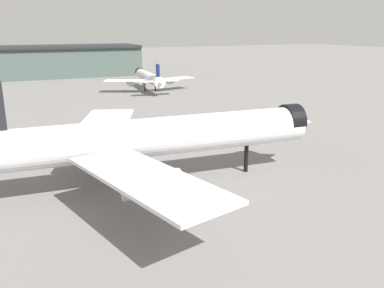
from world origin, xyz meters
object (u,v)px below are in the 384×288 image
(airliner_near_gate, at_px, (146,139))
(traffic_cone_wingtip, at_px, (135,129))
(baggage_tug_wing, at_px, (190,127))
(airliner_far_taxiway, at_px, (149,78))

(airliner_near_gate, xyz_separation_m, traffic_cone_wingtip, (9.95, 36.44, -7.66))
(baggage_tug_wing, relative_size, traffic_cone_wingtip, 5.43)
(traffic_cone_wingtip, bearing_deg, airliner_far_taxiway, 66.56)
(airliner_near_gate, relative_size, baggage_tug_wing, 18.45)
(airliner_near_gate, xyz_separation_m, baggage_tug_wing, (22.57, 30.06, -7.01))
(airliner_near_gate, height_order, baggage_tug_wing, airliner_near_gate)
(baggage_tug_wing, bearing_deg, airliner_far_taxiway, 37.92)
(baggage_tug_wing, height_order, traffic_cone_wingtip, baggage_tug_wing)
(baggage_tug_wing, bearing_deg, airliner_near_gate, -167.23)
(airliner_near_gate, bearing_deg, airliner_far_taxiway, 74.57)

